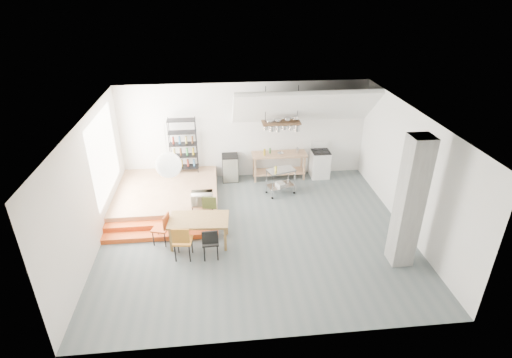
{
  "coord_description": "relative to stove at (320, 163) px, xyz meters",
  "views": [
    {
      "loc": [
        -0.91,
        -8.8,
        6.12
      ],
      "look_at": [
        0.09,
        0.8,
        1.21
      ],
      "focal_mm": 28.0,
      "sensor_mm": 36.0,
      "label": 1
    }
  ],
  "objects": [
    {
      "name": "chair_black",
      "position": [
        -3.69,
        -4.12,
        0.04
      ],
      "size": [
        0.41,
        0.41,
        0.87
      ],
      "rotation": [
        0.0,
        0.0,
        3.17
      ],
      "color": "black",
      "rests_on": "ground"
    },
    {
      "name": "paper_lantern",
      "position": [
        -4.57,
        -3.37,
        1.72
      ],
      "size": [
        0.6,
        0.6,
        0.6
      ],
      "primitive_type": "sphere",
      "color": "white",
      "rests_on": "ceiling"
    },
    {
      "name": "mini_fridge",
      "position": [
        -3.03,
        0.04,
        -0.03
      ],
      "size": [
        0.52,
        0.52,
        0.89
      ],
      "primitive_type": "cube",
      "color": "black",
      "rests_on": "ground"
    },
    {
      "name": "floor",
      "position": [
        -2.5,
        -3.16,
        -0.48
      ],
      "size": [
        8.0,
        8.0,
        0.0
      ],
      "primitive_type": "plane",
      "color": "#566163",
      "rests_on": "ground"
    },
    {
      "name": "pot_rack",
      "position": [
        -1.37,
        -0.23,
        1.5
      ],
      "size": [
        1.2,
        0.5,
        1.43
      ],
      "color": "#412C1A",
      "rests_on": "ceiling"
    },
    {
      "name": "platform",
      "position": [
        -5.0,
        -1.16,
        -0.28
      ],
      "size": [
        3.0,
        3.0,
        0.4
      ],
      "primitive_type": "cube",
      "color": "#936B49",
      "rests_on": "ground"
    },
    {
      "name": "chair_olive",
      "position": [
        -3.72,
        -2.76,
        0.05
      ],
      "size": [
        0.47,
        0.47,
        0.89
      ],
      "rotation": [
        0.0,
        0.0,
        -0.16
      ],
      "color": "#4E582A",
      "rests_on": "ground"
    },
    {
      "name": "window_pane",
      "position": [
        -6.48,
        -1.66,
        1.32
      ],
      "size": [
        0.02,
        2.5,
        2.2
      ],
      "primitive_type": "cube",
      "color": "white",
      "rests_on": "wall_left"
    },
    {
      "name": "stove",
      "position": [
        0.0,
        0.0,
        0.0
      ],
      "size": [
        0.6,
        0.6,
        1.18
      ],
      "color": "white",
      "rests_on": "ground"
    },
    {
      "name": "ceiling",
      "position": [
        -2.5,
        -3.16,
        2.72
      ],
      "size": [
        8.0,
        7.0,
        0.02
      ],
      "primitive_type": "cube",
      "color": "white",
      "rests_on": "wall_back"
    },
    {
      "name": "chair_red",
      "position": [
        -4.88,
        -3.36,
        0.03
      ],
      "size": [
        0.48,
        0.48,
        0.85
      ],
      "rotation": [
        0.0,
        0.0,
        -1.85
      ],
      "color": "#C44D1C",
      "rests_on": "ground"
    },
    {
      "name": "microwave",
      "position": [
        -3.9,
        -2.41,
        0.25
      ],
      "size": [
        0.59,
        0.4,
        0.32
      ],
      "primitive_type": "imported",
      "rotation": [
        0.0,
        0.0,
        -0.01
      ],
      "color": "beige",
      "rests_on": "microwave_shelf"
    },
    {
      "name": "wall_right",
      "position": [
        1.5,
        -3.16,
        1.12
      ],
      "size": [
        0.04,
        7.0,
        3.2
      ],
      "primitive_type": "cube",
      "color": "silver",
      "rests_on": "ground"
    },
    {
      "name": "wall_left",
      "position": [
        -6.5,
        -3.16,
        1.12
      ],
      "size": [
        0.04,
        7.0,
        3.2
      ],
      "primitive_type": "cube",
      "color": "silver",
      "rests_on": "ground"
    },
    {
      "name": "wire_shelving",
      "position": [
        -4.5,
        0.04,
        0.85
      ],
      "size": [
        0.88,
        0.38,
        1.8
      ],
      "color": "black",
      "rests_on": "platform"
    },
    {
      "name": "step_upper",
      "position": [
        -5.0,
        -2.76,
        -0.35
      ],
      "size": [
        3.0,
        0.35,
        0.27
      ],
      "primitive_type": "cube",
      "color": "#CB4A17",
      "rests_on": "ground"
    },
    {
      "name": "chair_mustard",
      "position": [
        -4.35,
        -4.08,
        0.08
      ],
      "size": [
        0.48,
        0.48,
        0.94
      ],
      "rotation": [
        0.0,
        0.0,
        3.02
      ],
      "color": "#BE7520",
      "rests_on": "ground"
    },
    {
      "name": "kitchen_counter",
      "position": [
        -1.4,
        -0.01,
        0.15
      ],
      "size": [
        1.8,
        0.6,
        0.91
      ],
      "color": "#936B49",
      "rests_on": "ground"
    },
    {
      "name": "rolling_cart",
      "position": [
        -1.51,
        -1.07,
        0.06
      ],
      "size": [
        0.94,
        0.71,
        0.83
      ],
      "rotation": [
        0.0,
        0.0,
        0.33
      ],
      "color": "silver",
      "rests_on": "ground"
    },
    {
      "name": "slope_ceiling",
      "position": [
        -0.7,
        -0.26,
        2.07
      ],
      "size": [
        4.4,
        1.44,
        1.32
      ],
      "primitive_type": "cube",
      "rotation": [
        -0.73,
        0.0,
        0.0
      ],
      "color": "white",
      "rests_on": "wall_back"
    },
    {
      "name": "concrete_column",
      "position": [
        0.8,
        -4.66,
        1.12
      ],
      "size": [
        0.5,
        0.5,
        3.2
      ],
      "primitive_type": "cube",
      "color": "gray",
      "rests_on": "ground"
    },
    {
      "name": "wall_back",
      "position": [
        -2.5,
        0.34,
        1.12
      ],
      "size": [
        8.0,
        0.04,
        3.2
      ],
      "primitive_type": "cube",
      "color": "silver",
      "rests_on": "ground"
    },
    {
      "name": "bowl",
      "position": [
        -1.37,
        -0.06,
        0.45
      ],
      "size": [
        0.26,
        0.26,
        0.05
      ],
      "primitive_type": "imported",
      "rotation": [
        0.0,
        0.0,
        0.33
      ],
      "color": "silver",
      "rests_on": "kitchen_counter"
    },
    {
      "name": "step_lower",
      "position": [
        -5.0,
        -3.11,
        -0.41
      ],
      "size": [
        3.0,
        0.35,
        0.13
      ],
      "primitive_type": "cube",
      "color": "#CB4A17",
      "rests_on": "ground"
    },
    {
      "name": "dining_table",
      "position": [
        -3.97,
        -3.42,
        0.15
      ],
      "size": [
        1.55,
        0.95,
        0.71
      ],
      "rotation": [
        0.0,
        0.0,
        -0.08
      ],
      "color": "brown",
      "rests_on": "ground"
    },
    {
      "name": "microwave_shelf",
      "position": [
        -3.9,
        -2.41,
        0.07
      ],
      "size": [
        0.6,
        0.4,
        0.16
      ],
      "color": "#936B49",
      "rests_on": "platform"
    }
  ]
}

